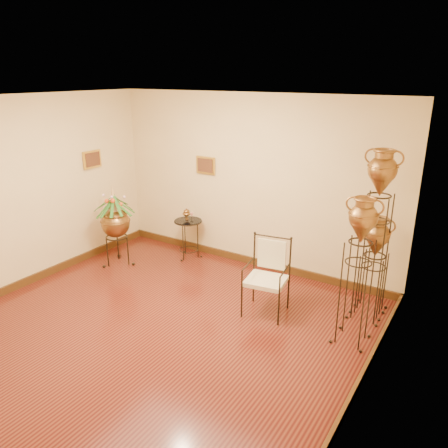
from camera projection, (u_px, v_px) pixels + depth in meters
The scene contains 8 objects.
ground at pixel (152, 332), 5.46m from camera, with size 5.00×5.00×0.00m, color #5F2616.
room_shell at pixel (143, 199), 4.90m from camera, with size 5.02×5.02×2.81m.
amphora_tall at pixel (375, 235), 5.45m from camera, with size 0.53×0.53×2.25m.
amphora_mid at pixel (357, 271), 5.00m from camera, with size 0.52×0.52×1.82m.
amphora_short at pixel (374, 265), 5.73m from camera, with size 0.54×0.54×1.37m.
planter_urn at pixel (115, 220), 7.19m from camera, with size 0.78×0.78×1.39m.
armchair at pixel (266, 278), 5.74m from camera, with size 0.66×0.63×1.03m.
side_table at pixel (189, 238), 7.57m from camera, with size 0.52×0.52×0.86m.
Camera 1 is at (3.28, -3.50, 3.08)m, focal length 35.00 mm.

